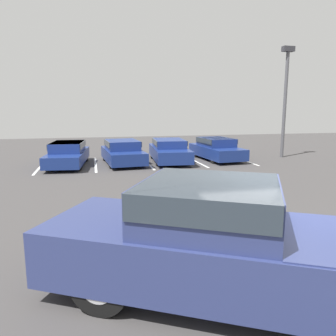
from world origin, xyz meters
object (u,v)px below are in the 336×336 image
object	(u,v)px
parked_sedan_a	(68,153)
parked_sedan_c	(169,150)
pickup_truck	(227,242)
parked_sedan_d	(216,148)
light_post	(286,93)
parked_sedan_b	(123,151)

from	to	relation	value
parked_sedan_a	parked_sedan_c	xyz separation A→B (m)	(5.49, 0.09, 0.01)
pickup_truck	parked_sedan_d	world-z (taller)	pickup_truck
light_post	pickup_truck	bearing A→B (deg)	-124.87
parked_sedan_a	light_post	distance (m)	13.09
pickup_truck	parked_sedan_c	size ratio (longest dim) A/B	1.28
parked_sedan_b	parked_sedan_c	xyz separation A→B (m)	(2.63, 0.06, -0.00)
parked_sedan_b	parked_sedan_d	distance (m)	5.52
pickup_truck	light_post	size ratio (longest dim) A/B	0.92
pickup_truck	parked_sedan_a	bearing A→B (deg)	132.56
pickup_truck	parked_sedan_c	xyz separation A→B (m)	(2.24, 13.43, -0.26)
pickup_truck	parked_sedan_a	world-z (taller)	pickup_truck
parked_sedan_d	light_post	size ratio (longest dim) A/B	0.68
parked_sedan_a	parked_sedan_b	world-z (taller)	parked_sedan_b
parked_sedan_c	parked_sedan_b	bearing A→B (deg)	-84.51
pickup_truck	light_post	xyz separation A→B (m)	(9.43, 13.54, 2.98)
parked_sedan_b	parked_sedan_c	world-z (taller)	parked_sedan_b
parked_sedan_b	light_post	distance (m)	10.34
parked_sedan_b	parked_sedan_a	bearing A→B (deg)	-94.19
parked_sedan_b	light_post	size ratio (longest dim) A/B	0.68
parked_sedan_d	light_post	world-z (taller)	light_post
light_post	parked_sedan_a	bearing A→B (deg)	-179.13
pickup_truck	light_post	bearing A→B (deg)	84.02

